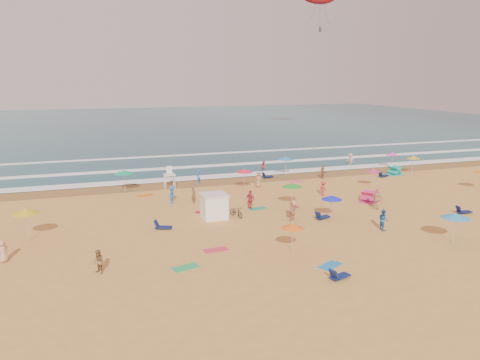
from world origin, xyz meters
name	(u,v)px	position (x,y,z in m)	size (l,w,h in m)	color
ground	(251,210)	(0.00, 0.00, 0.00)	(220.00, 220.00, 0.00)	gold
ocean	(140,125)	(0.00, 84.00, 0.00)	(220.00, 140.00, 0.18)	#0C4756
wet_sand	(214,182)	(0.00, 12.50, 0.01)	(220.00, 220.00, 0.00)	olive
surf_foam	(197,167)	(0.00, 21.32, 0.10)	(200.00, 18.70, 0.05)	white
cabana	(214,207)	(-3.83, -1.24, 1.00)	(2.00, 2.00, 2.00)	white
cabana_roof	(214,195)	(-3.83, -1.24, 2.06)	(2.20, 2.20, 0.12)	silver
bicycle	(236,212)	(-1.93, -1.54, 0.47)	(0.62, 1.77, 0.93)	black
lifeguard_stand	(170,179)	(-5.50, 10.75, 1.05)	(1.20, 1.20, 2.10)	white
beach_umbrellas	(279,183)	(3.14, 0.93, 2.13)	(69.35, 27.30, 0.77)	orange
loungers	(319,211)	(5.40, -2.77, 0.17)	(57.76, 29.00, 0.34)	#0E1A49
towels	(216,223)	(-4.03, -2.69, 0.01)	(48.81, 24.69, 0.03)	#AF1541
popup_tents	(384,181)	(17.22, 4.36, 0.60)	(12.85, 12.43, 1.20)	#C42B66
beachgoers	(269,191)	(3.04, 3.34, 0.81)	(45.62, 28.49, 2.14)	#2568AD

